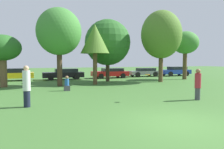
% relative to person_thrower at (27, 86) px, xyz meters
% --- Properties ---
extents(ground_plane, '(120.00, 120.00, 0.00)m').
position_rel_person_thrower_xyz_m(ground_plane, '(4.91, -4.47, -0.98)').
color(ground_plane, '#3D6B2D').
extents(person_thrower, '(0.35, 0.35, 1.92)m').
position_rel_person_thrower_xyz_m(person_thrower, '(0.00, 0.00, 0.00)').
color(person_thrower, '#191E33').
rests_on(person_thrower, ground).
extents(person_catcher, '(0.33, 0.33, 1.71)m').
position_rel_person_thrower_xyz_m(person_catcher, '(8.72, -1.27, -0.10)').
color(person_catcher, '#3F3F47').
rests_on(person_catcher, ground).
extents(frisbee, '(0.26, 0.26, 0.09)m').
position_rel_person_thrower_xyz_m(frisbee, '(5.97, -0.60, 0.43)').
color(frisbee, orange).
extents(bystander_sitting, '(0.40, 0.33, 1.08)m').
position_rel_person_thrower_xyz_m(bystander_sitting, '(2.50, 4.75, -0.52)').
color(bystander_sitting, '#3F3F47').
rests_on(bystander_sitting, ground).
extents(tree_1, '(2.88, 2.88, 4.24)m').
position_rel_person_thrower_xyz_m(tree_1, '(-2.03, 8.62, 2.14)').
color(tree_1, brown).
rests_on(tree_1, ground).
extents(tree_2, '(3.73, 3.73, 6.55)m').
position_rel_person_thrower_xyz_m(tree_2, '(2.34, 7.86, 3.57)').
color(tree_2, '#473323').
rests_on(tree_2, ground).
extents(tree_3, '(2.60, 2.60, 5.40)m').
position_rel_person_thrower_xyz_m(tree_3, '(5.47, 7.95, 3.06)').
color(tree_3, brown).
rests_on(tree_3, ground).
extents(tree_4, '(4.73, 4.73, 6.39)m').
position_rel_person_thrower_xyz_m(tree_4, '(7.50, 10.37, 3.04)').
color(tree_4, '#473323').
rests_on(tree_4, ground).
extents(tree_5, '(4.03, 4.03, 7.15)m').
position_rel_person_thrower_xyz_m(tree_5, '(12.32, 7.88, 3.76)').
color(tree_5, brown).
rests_on(tree_5, ground).
extents(tree_6, '(3.00, 3.00, 5.50)m').
position_rel_person_thrower_xyz_m(tree_6, '(16.61, 9.52, 3.16)').
color(tree_6, brown).
rests_on(tree_6, ground).
extents(parked_car_yellow, '(4.05, 1.96, 1.33)m').
position_rel_person_thrower_xyz_m(parked_car_yellow, '(-1.69, 14.30, -0.27)').
color(parked_car_yellow, gold).
rests_on(parked_car_yellow, ground).
extents(parked_car_black, '(4.57, 1.88, 1.24)m').
position_rel_person_thrower_xyz_m(parked_car_black, '(3.48, 14.08, -0.32)').
color(parked_car_black, black).
rests_on(parked_car_black, ground).
extents(parked_car_red, '(4.51, 1.99, 1.21)m').
position_rel_person_thrower_xyz_m(parked_car_red, '(9.19, 14.19, -0.33)').
color(parked_car_red, red).
rests_on(parked_car_red, ground).
extents(parked_car_grey, '(4.27, 1.91, 1.15)m').
position_rel_person_thrower_xyz_m(parked_car_grey, '(14.33, 14.92, -0.35)').
color(parked_car_grey, slate).
rests_on(parked_car_grey, ground).
extents(parked_car_blue, '(4.34, 1.91, 1.30)m').
position_rel_person_thrower_xyz_m(parked_car_blue, '(19.16, 14.59, -0.29)').
color(parked_car_blue, '#1E389E').
rests_on(parked_car_blue, ground).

